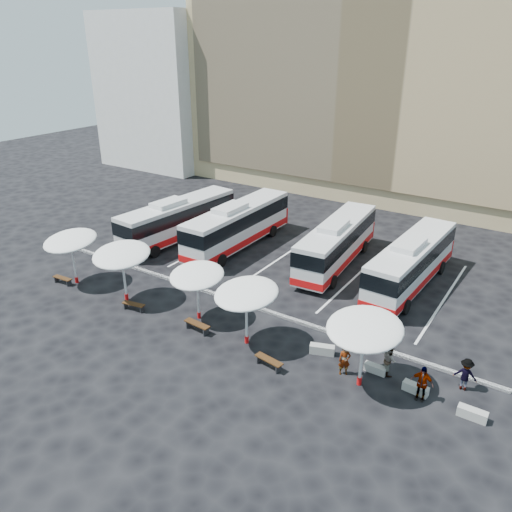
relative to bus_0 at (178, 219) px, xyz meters
The scene contains 26 objects.
ground 11.13m from the bus_0, 36.41° to the right, with size 120.00×120.00×0.00m, color black.
sandstone_building 28.95m from the bus_0, 70.79° to the left, with size 42.00×18.25×29.60m.
apartment_block 29.67m from the bus_0, 131.74° to the left, with size 14.00×14.00×18.00m, color silver.
curb_divider 10.83m from the bus_0, 34.26° to the right, with size 34.00×0.25×0.15m, color black.
bay_lines 9.14m from the bus_0, ahead, with size 24.15×12.00×0.01m.
bus_0 is the anchor object (origin of this frame).
bus_1 5.06m from the bus_0, 17.03° to the left, with size 2.69×11.42×3.62m.
bus_2 13.04m from the bus_0, 11.42° to the left, with size 3.24×11.14×3.49m.
bus_3 18.45m from the bus_0, ahead, with size 2.93×11.09×3.49m.
sunshade_0 9.86m from the bus_0, 93.52° to the right, with size 3.47×3.52×3.59m.
sunshade_1 10.49m from the bus_0, 67.23° to the right, with size 4.48×4.50×3.67m.
sunshade_2 12.82m from the bus_0, 43.50° to the right, with size 3.64×3.67×3.29m.
sunshade_3 16.17m from the bus_0, 35.64° to the right, with size 4.35×4.38×3.57m.
sunshade_4 21.77m from the bus_0, 25.51° to the right, with size 3.78×3.82×3.68m.
wood_bench_0 10.56m from the bus_0, 96.82° to the right, with size 1.50×0.50×0.45m.
wood_bench_1 11.67m from the bus_0, 62.40° to the right, with size 1.51×0.66×0.45m.
wood_bench_2 14.27m from the bus_0, 44.60° to the right, with size 1.68×0.56×0.51m.
wood_bench_3 18.64m from the bus_0, 34.74° to the right, with size 1.62×0.65×0.48m.
conc_bench_0 18.85m from the bus_0, 25.34° to the right, with size 1.30×0.43×0.49m, color gray.
conc_bench_1 21.53m from the bus_0, 21.98° to the right, with size 1.10×0.37×0.41m, color gray.
conc_bench_2 23.67m from the bus_0, 21.02° to the right, with size 1.19×0.40×0.45m, color gray.
conc_bench_3 26.21m from the bus_0, 19.68° to the right, with size 1.24×0.41×0.47m, color gray.
passenger_0 20.74m from the bus_0, 25.81° to the right, with size 0.59×0.39×1.62m, color black.
passenger_1 21.94m from the bus_0, 20.79° to the right, with size 0.78×0.61×1.61m, color black.
passenger_2 24.04m from the bus_0, 21.52° to the right, with size 1.04×0.43×1.78m, color black.
passenger_3 24.86m from the bus_0, 16.24° to the right, with size 1.07×0.61×1.65m, color black.
Camera 1 is at (17.32, -21.75, 15.34)m, focal length 35.00 mm.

